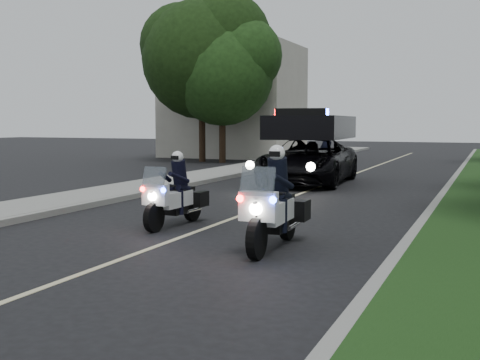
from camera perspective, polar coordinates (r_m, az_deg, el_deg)
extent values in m
plane|color=black|center=(10.61, -8.16, -6.39)|extent=(120.00, 120.00, 0.00)
cube|color=gray|center=(19.01, 19.11, -1.12)|extent=(0.20, 60.00, 0.15)
cube|color=#193814|center=(18.97, 21.22, -1.20)|extent=(1.20, 60.00, 0.16)
cube|color=gray|center=(21.23, -3.54, -0.16)|extent=(0.20, 60.00, 0.15)
cube|color=gray|center=(21.74, -6.13, -0.03)|extent=(2.00, 60.00, 0.16)
cube|color=#A8A396|center=(38.13, -0.62, 7.54)|extent=(8.00, 6.00, 7.00)
cube|color=#BFB78C|center=(19.73, 7.15, -0.83)|extent=(0.12, 50.00, 0.01)
imported|color=black|center=(21.43, 6.58, -0.33)|extent=(3.04, 6.01, 2.85)
imported|color=black|center=(31.65, 8.20, 1.55)|extent=(0.75, 1.65, 0.83)
imported|color=black|center=(31.65, 8.20, 1.55)|extent=(0.66, 0.45, 1.79)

